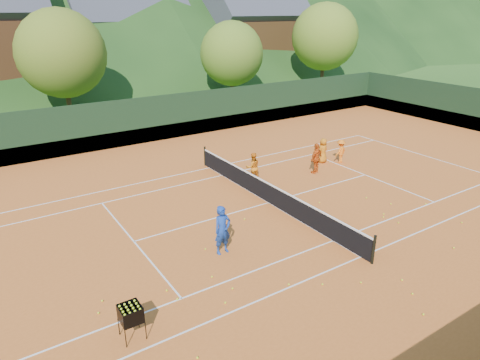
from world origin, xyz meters
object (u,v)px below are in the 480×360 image
coach (222,230)px  chalet_mid (129,40)px  ball_hopper (131,314)px  student_c (323,151)px  student_d (340,151)px  tennis_net (269,193)px  student_a (253,167)px  chalet_right (254,35)px  student_b (316,158)px

coach → chalet_mid: 38.07m
ball_hopper → chalet_mid: bearing=69.9°
coach → ball_hopper: size_ratio=1.83×
student_c → ball_hopper: 16.01m
student_c → ball_hopper: (-14.08, -7.60, 0.03)m
student_d → tennis_net: size_ratio=0.11×
student_d → chalet_mid: size_ratio=0.11×
ball_hopper → coach: bearing=29.1°
tennis_net → ball_hopper: size_ratio=12.07×
student_a → student_d: bearing=-167.6°
chalet_mid → chalet_right: (14.00, -4.00, 0.27)m
student_a → chalet_right: (19.11, 27.44, 4.48)m
student_c → chalet_mid: bearing=-97.5°
student_d → chalet_right: 31.17m
student_d → chalet_mid: 32.12m
coach → student_a: 7.03m
student_b → student_c: size_ratio=1.15×
coach → chalet_mid: bearing=70.6°
student_b → ball_hopper: 14.23m
coach → chalet_right: size_ratio=0.15×
student_c → chalet_mid: (0.13, 31.28, 4.26)m
chalet_right → student_b: bearing=-118.9°
student_c → tennis_net: (-5.87, -2.72, -0.21)m
coach → tennis_net: 4.71m
coach → ball_hopper: bearing=-155.1°
student_a → student_b: (3.51, -0.87, 0.07)m
ball_hopper → student_b: bearing=27.5°
ball_hopper → chalet_right: (28.22, 34.89, 4.49)m
student_b → coach: bearing=10.6°
coach → chalet_right: chalet_right is taller
student_d → chalet_right: bearing=-128.3°
student_a → chalet_right: chalet_right is taller
student_a → chalet_mid: (5.11, 31.44, 4.21)m
coach → tennis_net: bearing=28.3°
student_b → student_d: student_b is taller
student_b → student_d: size_ratio=1.22×
coach → student_a: coach is taller
coach → student_d: coach is taller
student_b → chalet_mid: chalet_mid is taller
ball_hopper → student_d: bearing=25.3°
student_d → student_c: bearing=-45.7°
student_b → ball_hopper: student_b is taller
coach → student_a: (4.85, 5.08, -0.16)m
coach → student_a: size_ratio=1.21×
coach → student_c: (9.83, 5.24, -0.20)m
student_b → student_c: student_b is taller
student_a → ball_hopper: size_ratio=1.52×
student_a → chalet_mid: bearing=-83.0°
coach → student_b: coach is taller
student_b → chalet_mid: bearing=-109.0°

